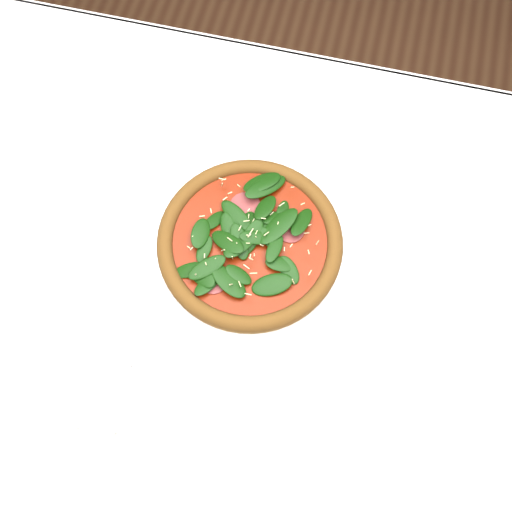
# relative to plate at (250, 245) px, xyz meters

# --- Properties ---
(ground) EXTENTS (6.00, 6.00, 0.00)m
(ground) POSITION_rel_plate_xyz_m (0.01, -0.03, -0.76)
(ground) COLOR brown
(ground) RESTS_ON ground
(dining_table) EXTENTS (1.21, 0.81, 0.75)m
(dining_table) POSITION_rel_plate_xyz_m (0.01, -0.03, -0.11)
(dining_table) COLOR white
(dining_table) RESTS_ON ground
(plate) EXTENTS (0.31, 0.31, 0.01)m
(plate) POSITION_rel_plate_xyz_m (0.00, 0.00, 0.00)
(plate) COLOR white
(plate) RESTS_ON dining_table
(pizza) EXTENTS (0.30, 0.30, 0.03)m
(pizza) POSITION_rel_plate_xyz_m (0.00, 0.00, 0.02)
(pizza) COLOR olive
(pizza) RESTS_ON plate
(napkin) EXTENTS (0.16, 0.09, 0.01)m
(napkin) POSITION_rel_plate_xyz_m (-0.12, -0.26, -0.00)
(napkin) COLOR white
(napkin) RESTS_ON dining_table
(fork) EXTENTS (0.03, 0.15, 0.00)m
(fork) POSITION_rel_plate_xyz_m (-0.12, -0.24, 0.01)
(fork) COLOR silver
(fork) RESTS_ON napkin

